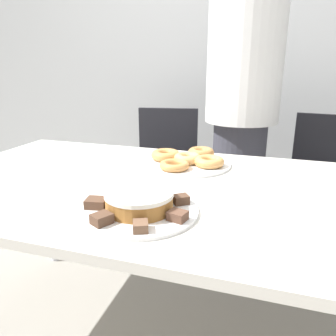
# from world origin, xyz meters

# --- Properties ---
(wall_back) EXTENTS (8.00, 0.05, 2.60)m
(wall_back) POSITION_xyz_m (0.00, 1.58, 1.30)
(wall_back) COLOR #A8AAAD
(wall_back) RESTS_ON ground_plane
(table) EXTENTS (1.86, 0.97, 0.73)m
(table) POSITION_xyz_m (0.00, 0.00, 0.66)
(table) COLOR silver
(table) RESTS_ON ground_plane
(person_standing) EXTENTS (0.39, 0.39, 1.70)m
(person_standing) POSITION_xyz_m (0.15, 0.78, 0.89)
(person_standing) COLOR #383842
(person_standing) RESTS_ON ground_plane
(office_chair_left) EXTENTS (0.51, 0.51, 0.86)m
(office_chair_left) POSITION_xyz_m (-0.32, 0.90, 0.40)
(office_chair_left) COLOR black
(office_chair_left) RESTS_ON ground_plane
(office_chair_right) EXTENTS (0.51, 0.51, 0.86)m
(office_chair_right) POSITION_xyz_m (0.63, 0.90, 0.40)
(office_chair_right) COLOR black
(office_chair_right) RESTS_ON ground_plane
(plate_cake) EXTENTS (0.34, 0.34, 0.01)m
(plate_cake) POSITION_xyz_m (-0.03, -0.25, 0.74)
(plate_cake) COLOR white
(plate_cake) RESTS_ON table
(plate_donuts) EXTENTS (0.36, 0.36, 0.01)m
(plate_donuts) POSITION_xyz_m (-0.01, 0.25, 0.74)
(plate_donuts) COLOR white
(plate_donuts) RESTS_ON table
(frosted_cake) EXTENTS (0.20, 0.20, 0.05)m
(frosted_cake) POSITION_xyz_m (-0.03, -0.25, 0.77)
(frosted_cake) COLOR #9E662D
(frosted_cake) RESTS_ON plate_cake
(lamington_0) EXTENTS (0.06, 0.06, 0.03)m
(lamington_0) POSITION_xyz_m (-0.09, -0.36, 0.75)
(lamington_0) COLOR #513828
(lamington_0) RESTS_ON plate_cake
(lamington_1) EXTENTS (0.05, 0.06, 0.02)m
(lamington_1) POSITION_xyz_m (0.02, -0.36, 0.75)
(lamington_1) COLOR brown
(lamington_1) RESTS_ON plate_cake
(lamington_2) EXTENTS (0.06, 0.05, 0.02)m
(lamington_2) POSITION_xyz_m (0.10, -0.28, 0.75)
(lamington_2) COLOR brown
(lamington_2) RESTS_ON plate_cake
(lamington_3) EXTENTS (0.06, 0.06, 0.03)m
(lamington_3) POSITION_xyz_m (0.08, -0.17, 0.75)
(lamington_3) COLOR #513828
(lamington_3) RESTS_ON plate_cake
(lamington_4) EXTENTS (0.05, 0.06, 0.02)m
(lamington_4) POSITION_xyz_m (-0.02, -0.12, 0.75)
(lamington_4) COLOR brown
(lamington_4) RESTS_ON plate_cake
(lamington_5) EXTENTS (0.08, 0.07, 0.02)m
(lamington_5) POSITION_xyz_m (-0.12, -0.16, 0.75)
(lamington_5) COLOR brown
(lamington_5) RESTS_ON plate_cake
(lamington_6) EXTENTS (0.07, 0.06, 0.03)m
(lamington_6) POSITION_xyz_m (-0.15, -0.27, 0.75)
(lamington_6) COLOR #513828
(lamington_6) RESTS_ON plate_cake
(donut_0) EXTENTS (0.11, 0.11, 0.04)m
(donut_0) POSITION_xyz_m (-0.01, 0.25, 0.76)
(donut_0) COLOR #E5AD66
(donut_0) RESTS_ON plate_donuts
(donut_1) EXTENTS (0.12, 0.12, 0.03)m
(donut_1) POSITION_xyz_m (-0.04, 0.15, 0.76)
(donut_1) COLOR #D18E4C
(donut_1) RESTS_ON plate_donuts
(donut_2) EXTENTS (0.12, 0.12, 0.04)m
(donut_2) POSITION_xyz_m (0.08, 0.23, 0.76)
(donut_2) COLOR tan
(donut_2) RESTS_ON plate_donuts
(donut_3) EXTENTS (0.12, 0.12, 0.04)m
(donut_3) POSITION_xyz_m (0.02, 0.36, 0.76)
(donut_3) COLOR #C68447
(donut_3) RESTS_ON plate_donuts
(donut_4) EXTENTS (0.13, 0.13, 0.04)m
(donut_4) POSITION_xyz_m (-0.11, 0.27, 0.76)
(donut_4) COLOR #D18E4C
(donut_4) RESTS_ON plate_donuts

